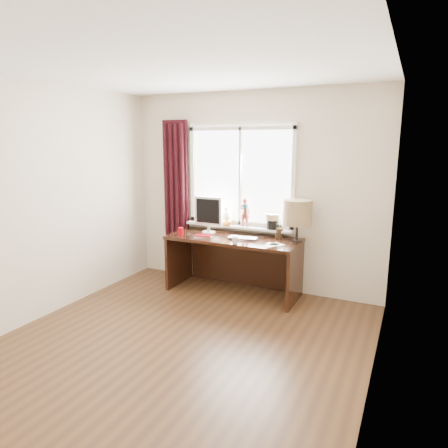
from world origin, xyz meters
The scene contains 18 objects.
floor centered at (0.00, 0.00, 0.00)m, with size 3.50×4.00×0.00m, color #51331B.
ceiling centered at (0.00, 0.00, 2.60)m, with size 3.50×4.00×0.00m, color white.
wall_back centered at (0.00, 2.00, 1.30)m, with size 3.50×2.60×0.00m, color beige.
wall_left centered at (-1.75, 0.00, 1.30)m, with size 4.00×2.60×0.00m, color beige.
wall_right centered at (1.75, 0.00, 1.30)m, with size 4.00×2.60×0.00m, color beige.
laptop centered at (0.05, 1.59, 0.76)m, with size 0.37×0.24×0.03m, color silver.
mug centered at (0.06, 1.33, 0.80)m, with size 0.09×0.08×0.09m, color white.
red_cup centered at (-0.77, 1.44, 0.80)m, with size 0.08×0.08×0.10m, color #98020A.
window centered at (-0.15, 1.95, 1.30)m, with size 1.52×0.20×1.40m.
curtain centered at (-1.13, 1.91, 1.12)m, with size 0.38×0.09×2.25m.
desk centered at (-0.10, 1.73, 0.51)m, with size 1.70×0.70×0.75m.
monitor centered at (-0.51, 1.72, 1.03)m, with size 0.40×0.18×0.49m.
notebook_stack centered at (-0.45, 1.47, 0.77)m, with size 0.26×0.23×0.03m.
brush_holder centered at (0.44, 1.85, 0.81)m, with size 0.09×0.09×0.25m.
icon_frame centered at (0.44, 1.85, 0.81)m, with size 0.10×0.04×0.13m.
table_lamp centered at (0.70, 1.74, 1.11)m, with size 0.35×0.35×0.52m.
loose_papers centered at (0.49, 1.48, 0.75)m, with size 0.24×0.29×0.00m.
desk_cables centered at (0.04, 1.64, 0.75)m, with size 0.46×0.37×0.01m.
Camera 1 is at (1.95, -2.91, 1.96)m, focal length 32.00 mm.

